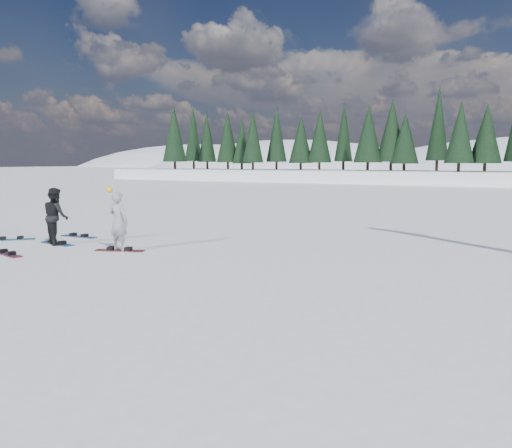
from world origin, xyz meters
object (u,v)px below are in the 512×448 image
Objects in this scene: snowboard_loose_a at (12,240)px; snowboard_loose_c at (79,237)px; snowboarder_woman at (118,221)px; snowboarder_man at (56,216)px; snowboard_loose_b at (7,254)px.

snowboard_loose_c is at bearing 5.40° from snowboard_loose_a.
snowboarder_woman reaches higher than snowboard_loose_c.
snowboarder_woman is 1.30× the size of snowboard_loose_c.
snowboard_loose_c is 1.00× the size of snowboard_loose_a.
snowboarder_man is 1.83m from snowboard_loose_c.
snowboard_loose_a is (-4.79, -0.17, -0.90)m from snowboarder_woman.
snowboard_loose_a is (-2.09, -0.15, -0.92)m from snowboarder_man.
snowboard_loose_c is 3.55m from snowboard_loose_b.
snowboard_loose_c is 1.00× the size of snowboard_loose_b.
snowboard_loose_c is at bearing 117.34° from snowboard_loose_b.
snowboard_loose_a is at bearing 3.40° from snowboarder_woman.
snowboarder_woman is 4.88m from snowboard_loose_a.
snowboarder_woman reaches higher than snowboard_loose_a.
snowboarder_man is 1.24× the size of snowboard_loose_b.
snowboard_loose_c is (-0.60, 1.46, -0.92)m from snowboarder_man.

